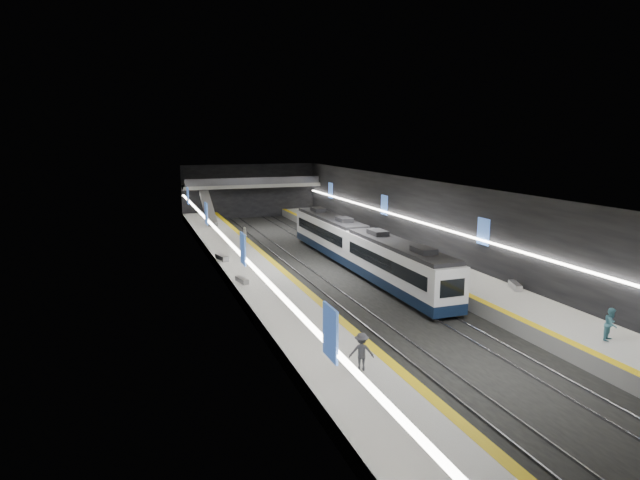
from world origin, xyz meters
name	(u,v)px	position (x,y,z in m)	size (l,w,h in m)	color
ground	(334,272)	(0.00, 0.00, 0.00)	(70.00, 70.00, 0.00)	black
ceiling	(335,184)	(0.00, 0.00, 8.00)	(20.00, 70.00, 0.04)	beige
wall_left	(223,236)	(-10.00, 0.00, 4.00)	(0.04, 70.00, 8.00)	black
wall_right	(432,223)	(10.00, 0.00, 4.00)	(0.04, 70.00, 8.00)	black
wall_back	(250,191)	(0.00, 35.00, 4.00)	(20.00, 0.04, 8.00)	black
platform_left	(253,274)	(-7.50, 0.00, 0.50)	(5.00, 70.00, 1.00)	slate
tile_surface_left	(253,268)	(-7.50, 0.00, 1.01)	(5.00, 70.00, 0.02)	#A3A39E
tactile_strip_left	(278,266)	(-5.30, 0.00, 1.02)	(0.60, 70.00, 0.02)	#E0BA0B
platform_right	(407,260)	(7.50, 0.00, 0.50)	(5.00, 70.00, 1.00)	slate
tile_surface_right	(408,255)	(7.50, 0.00, 1.01)	(5.00, 70.00, 0.02)	#A3A39E
tactile_strip_right	(387,257)	(5.30, 0.00, 1.02)	(0.60, 70.00, 0.02)	#E0BA0B
rails	(334,271)	(0.00, 0.00, 0.06)	(6.52, 70.00, 0.12)	gray
train	(359,246)	(2.50, 0.06, 2.20)	(2.69, 30.05, 3.60)	#0E1B33
ad_posters	(330,222)	(0.00, 1.00, 4.50)	(19.94, 53.50, 2.20)	#3E67BB
cove_light_left	(225,238)	(-9.80, 0.00, 3.80)	(0.25, 68.60, 0.12)	white
cove_light_right	(430,225)	(9.80, 0.00, 3.80)	(0.25, 68.60, 0.12)	white
mezzanine_bridge	(253,185)	(0.00, 32.93, 5.04)	(20.00, 3.00, 1.50)	gray
escalator	(208,208)	(-7.50, 26.00, 2.90)	(1.20, 8.00, 0.60)	#99999E
bench_left_near	(242,280)	(-9.31, -4.22, 1.20)	(0.46, 1.64, 0.40)	#99999E
bench_left_far	(222,258)	(-9.50, 3.86, 1.24)	(0.54, 1.96, 0.48)	#99999E
bench_right_near	(515,286)	(9.50, -12.70, 1.23)	(0.52, 1.86, 0.45)	#99999E
bench_right_far	(343,223)	(8.51, 18.62, 1.23)	(0.52, 1.88, 0.46)	#99999E
passenger_right_a	(434,263)	(6.38, -6.49, 1.82)	(0.60, 0.39, 1.65)	#D1584E
passenger_right_b	(611,325)	(7.55, -22.84, 1.93)	(0.90, 0.70, 1.86)	teal
passenger_left_a	(245,235)	(-5.85, 11.02, 1.86)	(1.01, 0.42, 1.72)	silver
passenger_left_b	(362,352)	(-7.02, -21.66, 1.94)	(1.21, 0.70, 1.88)	#45464E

